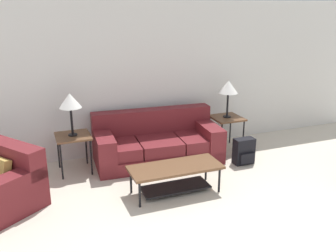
% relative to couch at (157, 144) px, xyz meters
% --- Properties ---
extents(wall_back, '(9.14, 0.06, 2.60)m').
position_rel_couch_xyz_m(wall_back, '(0.12, 0.57, 1.01)').
color(wall_back, silver).
rests_on(wall_back, ground_plane).
extents(couch, '(2.13, 1.10, 0.82)m').
position_rel_couch_xyz_m(couch, '(0.00, 0.00, 0.00)').
color(couch, maroon).
rests_on(couch, ground_plane).
extents(coffee_table, '(1.29, 0.53, 0.40)m').
position_rel_couch_xyz_m(coffee_table, '(-0.15, -1.19, 0.01)').
color(coffee_table, brown).
rests_on(coffee_table, ground_plane).
extents(side_table_left, '(0.52, 0.54, 0.60)m').
position_rel_couch_xyz_m(side_table_left, '(-1.36, 0.04, 0.25)').
color(side_table_left, brown).
rests_on(side_table_left, ground_plane).
extents(side_table_right, '(0.52, 0.54, 0.60)m').
position_rel_couch_xyz_m(side_table_right, '(1.35, 0.04, 0.25)').
color(side_table_right, brown).
rests_on(side_table_right, ground_plane).
extents(table_lamp_left, '(0.34, 0.34, 0.66)m').
position_rel_couch_xyz_m(table_lamp_left, '(-1.36, 0.04, 0.85)').
color(table_lamp_left, black).
rests_on(table_lamp_left, side_table_left).
extents(table_lamp_right, '(0.34, 0.34, 0.66)m').
position_rel_couch_xyz_m(table_lamp_right, '(1.35, 0.04, 0.85)').
color(table_lamp_right, black).
rests_on(table_lamp_right, side_table_right).
extents(backpack, '(0.34, 0.26, 0.44)m').
position_rel_couch_xyz_m(backpack, '(1.29, -0.67, -0.08)').
color(backpack, black).
rests_on(backpack, ground_plane).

